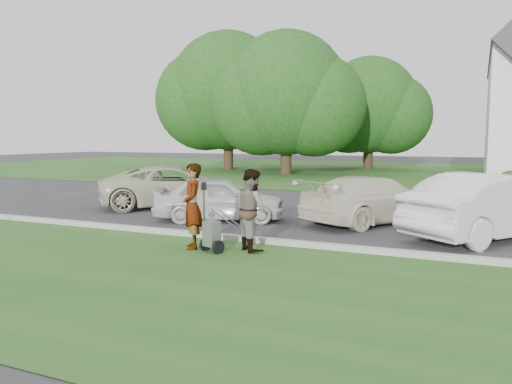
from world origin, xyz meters
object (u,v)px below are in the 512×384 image
Objects in this scene: car_b at (220,199)px; parking_meter_near at (204,204)px; tree_far at (228,97)px; car_a at (174,186)px; car_c at (373,199)px; person_left at (192,207)px; tree_back at (369,110)px; car_d at (492,206)px; striping_cart at (212,234)px; tree_left at (286,99)px; person_right at (252,210)px.

parking_meter_near is at bearing 179.17° from car_b.
car_a is at bearing -67.98° from tree_far.
parking_meter_near is 0.31× the size of car_c.
person_left is 1.30× the size of parking_meter_near.
tree_back is 1.80× the size of car_a.
car_d is at bearing 86.28° from person_left.
striping_cart is 0.73× the size of parking_meter_near.
tree_back is 30.91m from person_left.
person_left reaches higher than car_b.
car_b is at bearing -165.60° from car_a.
tree_left reaches higher than tree_back.
tree_far is 1.21× the size of tree_back.
car_d is (4.90, 3.64, -0.09)m from person_right.
person_right is (1.30, 0.40, -0.06)m from person_left.
tree_far is 6.39× the size of person_right.
tree_left reaches higher than striping_cart.
tree_back is at bearing 26.56° from tree_far.
tree_back is 4.97× the size of person_left.
tree_far is at bearing 153.44° from tree_left.
tree_back reaches higher than car_d.
tree_back is at bearing -36.00° from car_d.
striping_cart is at bearing 72.88° from car_d.
tree_far reaches higher than car_c.
striping_cart is (12.90, -25.74, -5.29)m from tree_far.
person_left reaches higher than car_a.
tree_left is at bearing -34.18° from car_a.
person_left is 7.40m from car_d.
parking_meter_near is (6.22, -21.91, -4.17)m from tree_left.
person_left is 0.70m from parking_meter_near.
car_d is (3.15, -1.17, 0.12)m from car_c.
tree_back is 2.00× the size of car_c.
tree_far is 2.94× the size of car_b.
tree_far is at bearing 4.19° from car_b.
tree_far is at bearing 116.13° from parking_meter_near.
car_b is (-1.19, 3.00, -0.26)m from parking_meter_near.
tree_far is 2.18× the size of car_a.
tree_back is 8.79× the size of striping_cart.
car_c is at bearing -67.92° from person_right.
tree_far is at bearing 168.88° from person_left.
parking_meter_near is (12.22, -24.91, -4.75)m from tree_far.
tree_back is 6.46× the size of parking_meter_near.
tree_left reaches higher than car_b.
tree_left is 20.06m from car_b.
person_left is 1.06× the size of person_right.
tree_left is 8.95m from tree_back.
tree_far reaches higher than tree_left.
tree_left is 24.22m from striping_cart.
person_right is at bearing 58.92° from striping_cart.
car_d is at bearing -101.28° from person_right.
car_b reaches higher than striping_cart.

